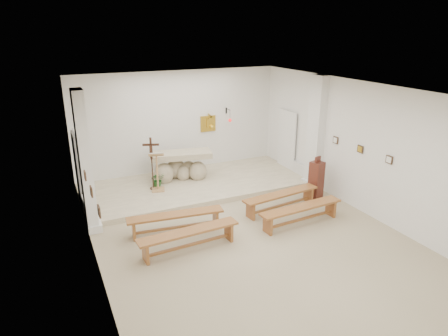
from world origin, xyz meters
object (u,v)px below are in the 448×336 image
lectern (157,171)px  bench_left_second (189,235)px  bench_left_front (176,218)px  bench_right_second (301,211)px  altar (181,168)px  donation_pedestal (316,179)px  bench_right_front (281,197)px  crucifix_stand (152,160)px

lectern → bench_left_second: lectern is taller
bench_left_front → bench_left_second: same height
bench_left_front → bench_right_second: same height
altar → donation_pedestal: bearing=-28.9°
donation_pedestal → bench_left_front: bearing=168.6°
lectern → donation_pedestal: (4.20, -2.12, -0.20)m
bench_left_second → bench_left_front: bearing=86.8°
bench_right_front → bench_left_second: bearing=-169.6°
lectern → bench_right_front: size_ratio=0.52×
altar → crucifix_stand: 1.27m
altar → bench_right_front: altar is taller
lectern → bench_left_second: size_ratio=0.52×
bench_right_second → altar: bearing=110.8°
bench_left_second → bench_right_second: (3.04, 0.00, 0.00)m
bench_left_front → bench_left_second: size_ratio=1.00×
bench_left_front → bench_right_front: same height
donation_pedestal → bench_right_second: (-1.42, -1.26, -0.19)m
lectern → bench_left_front: bearing=-79.7°
altar → donation_pedestal: (3.26, -2.78, 0.03)m
altar → bench_left_second: 4.21m
lectern → bench_right_second: 4.40m
bench_right_front → bench_left_second: size_ratio=1.00×
altar → bench_left_second: (-1.20, -4.04, -0.16)m
bench_right_front → altar: bearing=114.0°
bench_left_second → crucifix_stand: bearing=84.3°
crucifix_stand → bench_left_front: bearing=-73.4°
altar → bench_left_front: size_ratio=0.85×
bench_left_front → bench_right_front: bearing=6.9°
donation_pedestal → bench_left_front: 4.47m
lectern → bench_left_front: lectern is taller
altar → bench_left_front: 3.32m
bench_left_front → bench_right_front: size_ratio=1.00×
crucifix_stand → bench_left_second: bearing=-72.5°
crucifix_stand → bench_right_front: crucifix_stand is taller
bench_left_second → lectern: bearing=82.5°
crucifix_stand → donation_pedestal: crucifix_stand is taller
bench_right_front → bench_left_second: (-3.04, -0.94, 0.00)m
bench_left_front → bench_left_second: bearing=-83.1°
bench_left_front → bench_right_second: 3.18m
donation_pedestal → bench_right_second: bearing=-153.9°
altar → lectern: size_ratio=1.64×
bench_left_front → donation_pedestal: bearing=11.0°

